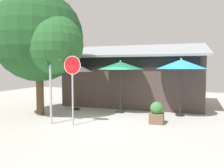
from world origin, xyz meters
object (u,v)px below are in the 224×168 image
Objects in this scene: street_sign_post at (51,83)px; patio_umbrella_teal_right at (181,64)px; patio_umbrella_forest_green_center at (120,66)px; patio_umbrella_ivory_left at (75,68)px; shade_tree at (41,38)px; sidewalk_planter at (157,113)px; stop_sign at (72,77)px.

patio_umbrella_teal_right is (5.21, 3.40, 0.81)m from street_sign_post.
street_sign_post is 1.04× the size of patio_umbrella_forest_green_center.
street_sign_post is 1.07× the size of patio_umbrella_ivory_left.
shade_tree is 6.53× the size of sidewalk_planter.
patio_umbrella_ivory_left is 5.40m from sidewalk_planter.
stop_sign is (1.00, 0.07, 0.26)m from street_sign_post.
patio_umbrella_teal_right is (5.70, 0.25, 0.18)m from patio_umbrella_ivory_left.
sidewalk_planter is (4.77, -1.64, -1.93)m from patio_umbrella_ivory_left.
patio_umbrella_forest_green_center is 4.22m from shade_tree.
street_sign_post is 1.00× the size of stop_sign.
sidewalk_planter is (-0.93, -1.89, -2.11)m from patio_umbrella_teal_right.
shade_tree is at bearing -151.68° from patio_umbrella_forest_green_center.
patio_umbrella_forest_green_center is at bearing 70.13° from stop_sign.
shade_tree reaches higher than stop_sign.
street_sign_post is 2.84m from shade_tree.
patio_umbrella_ivory_left is 0.44× the size of shade_tree.
shade_tree is at bearing 135.96° from street_sign_post.
stop_sign is 3.39m from patio_umbrella_forest_green_center.
patio_umbrella_teal_right is 3.06× the size of sidewalk_planter.
patio_umbrella_teal_right is 2.98m from sidewalk_planter.
patio_umbrella_ivory_left reaches higher than sidewalk_planter.
sidewalk_planter is at bearing -18.96° from patio_umbrella_ivory_left.
patio_umbrella_ivory_left is 2.87× the size of sidewalk_planter.
stop_sign reaches higher than patio_umbrella_teal_right.
patio_umbrella_ivory_left is (-1.49, 3.08, 0.37)m from stop_sign.
patio_umbrella_forest_green_center reaches higher than patio_umbrella_ivory_left.
street_sign_post is 1.04m from stop_sign.
patio_umbrella_ivory_left is at bearing -177.49° from patio_umbrella_teal_right.
street_sign_post is 3.95m from patio_umbrella_forest_green_center.
shade_tree is at bearing -116.03° from patio_umbrella_ivory_left.
street_sign_post is at bearing -146.91° from patio_umbrella_teal_right.
patio_umbrella_forest_green_center is 2.95× the size of sidewalk_planter.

